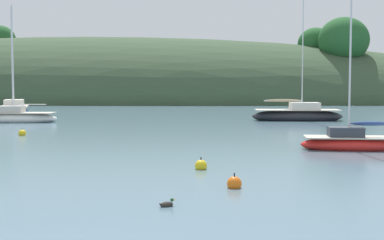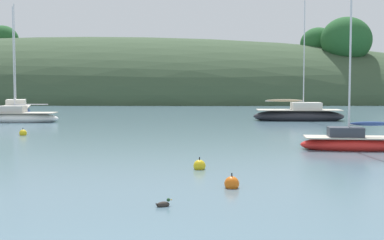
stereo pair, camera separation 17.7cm
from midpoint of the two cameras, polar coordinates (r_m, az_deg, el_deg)
name	(u,v)px [view 2 (the right image)]	position (r m, az deg, el deg)	size (l,w,h in m)	color
far_shoreline_hill	(76,101)	(93.08, -12.13, 2.00)	(150.00, 36.00, 23.52)	#384C33
sailboat_black_sloop	(18,117)	(44.55, -17.79, 0.29)	(6.41, 2.66, 9.23)	white
sailboat_teal_outer	(353,142)	(26.04, 16.86, -2.29)	(4.93, 1.79, 7.34)	red
sailboat_grey_yawl	(16,111)	(52.46, -18.03, 0.88)	(4.98, 8.13, 10.63)	navy
sailboat_cream_ketch	(299,115)	(45.12, 11.38, 0.52)	(7.51, 2.80, 10.54)	#232328
mooring_buoy_channel	(23,133)	(33.28, -17.28, -1.34)	(0.44, 0.44, 0.54)	yellow
mooring_buoy_inner	(232,184)	(16.01, 4.54, -6.73)	(0.44, 0.44, 0.54)	orange
mooring_buoy_outer	(199,166)	(19.34, 1.06, -4.87)	(0.44, 0.44, 0.54)	yellow
duck_lone_right	(163,204)	(13.65, -2.67, -8.90)	(0.40, 0.33, 0.24)	#2D2823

